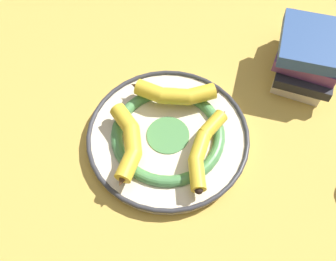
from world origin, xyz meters
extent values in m
plane|color=gold|center=(0.00, 0.00, 0.00)|extent=(2.80, 2.80, 0.00)
cylinder|color=beige|center=(0.03, 0.04, 0.01)|extent=(0.34, 0.34, 0.02)
torus|color=#4C894C|center=(0.03, 0.04, 0.03)|extent=(0.24, 0.24, 0.02)
cylinder|color=#4C894C|center=(0.03, 0.04, 0.02)|extent=(0.09, 0.09, 0.00)
torus|color=#333338|center=(0.03, 0.04, 0.02)|extent=(0.35, 0.35, 0.01)
cylinder|color=gold|center=(0.12, 0.02, 0.05)|extent=(0.07, 0.06, 0.03)
cylinder|color=gold|center=(0.08, -0.02, 0.05)|extent=(0.06, 0.07, 0.03)
cylinder|color=gold|center=(0.06, -0.08, 0.05)|extent=(0.04, 0.07, 0.03)
sphere|color=gold|center=(0.10, 0.00, 0.05)|extent=(0.03, 0.03, 0.03)
sphere|color=gold|center=(0.06, -0.05, 0.05)|extent=(0.03, 0.03, 0.03)
cone|color=#472D19|center=(0.15, 0.04, 0.05)|extent=(0.04, 0.03, 0.02)
sphere|color=black|center=(0.05, -0.11, 0.05)|extent=(0.02, 0.02, 0.02)
cylinder|color=gold|center=(-0.07, -0.03, 0.06)|extent=(0.06, 0.07, 0.03)
cylinder|color=gold|center=(-0.05, 0.02, 0.06)|extent=(0.04, 0.06, 0.03)
cylinder|color=gold|center=(-0.05, 0.08, 0.06)|extent=(0.05, 0.07, 0.03)
sphere|color=gold|center=(-0.05, -0.01, 0.06)|extent=(0.03, 0.03, 0.03)
sphere|color=gold|center=(-0.04, 0.05, 0.06)|extent=(0.03, 0.03, 0.03)
cone|color=#472D19|center=(-0.08, -0.06, 0.06)|extent=(0.04, 0.04, 0.03)
sphere|color=black|center=(-0.06, 0.11, 0.06)|extent=(0.02, 0.02, 0.02)
cylinder|color=gold|center=(0.01, 0.14, 0.06)|extent=(0.07, 0.06, 0.04)
cylinder|color=gold|center=(0.06, 0.11, 0.06)|extent=(0.07, 0.05, 0.04)
cylinder|color=gold|center=(0.12, 0.10, 0.06)|extent=(0.06, 0.04, 0.04)
sphere|color=gold|center=(0.04, 0.12, 0.06)|extent=(0.04, 0.04, 0.04)
sphere|color=gold|center=(0.09, 0.10, 0.06)|extent=(0.04, 0.04, 0.04)
cone|color=#472D19|center=(-0.01, 0.15, 0.06)|extent=(0.04, 0.04, 0.03)
sphere|color=black|center=(0.15, 0.10, 0.06)|extent=(0.02, 0.02, 0.02)
cube|color=silver|center=(0.39, 0.14, 0.02)|extent=(0.19, 0.20, 0.04)
cube|color=white|center=(0.39, 0.15, 0.02)|extent=(0.18, 0.19, 0.03)
cube|color=black|center=(0.39, 0.15, 0.05)|extent=(0.22, 0.24, 0.03)
cube|color=white|center=(0.40, 0.15, 0.05)|extent=(0.20, 0.23, 0.02)
cube|color=#753D70|center=(0.40, 0.15, 0.08)|extent=(0.22, 0.23, 0.03)
cube|color=white|center=(0.40, 0.16, 0.08)|extent=(0.20, 0.21, 0.02)
cube|color=#2D4C84|center=(0.38, 0.14, 0.11)|extent=(0.19, 0.20, 0.03)
cube|color=white|center=(0.38, 0.15, 0.11)|extent=(0.18, 0.19, 0.03)
camera|label=1|loc=(-0.07, -0.37, 0.75)|focal=42.00mm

